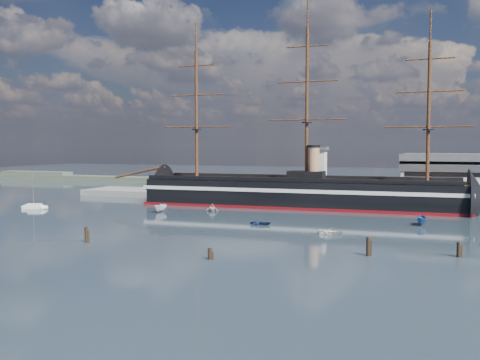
% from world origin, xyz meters
% --- Properties ---
extents(ground, '(600.00, 600.00, 0.00)m').
position_xyz_m(ground, '(0.00, 40.00, 0.00)').
color(ground, '#1A262F').
rests_on(ground, ground).
extents(quay, '(180.00, 18.00, 2.00)m').
position_xyz_m(quay, '(10.00, 76.00, 0.00)').
color(quay, slate).
rests_on(quay, ground).
extents(quay_tower, '(5.00, 5.00, 15.00)m').
position_xyz_m(quay_tower, '(3.00, 73.00, 9.75)').
color(quay_tower, silver).
rests_on(quay_tower, ground).
extents(shoreline, '(120.00, 10.00, 4.00)m').
position_xyz_m(shoreline, '(-139.23, 135.00, 1.45)').
color(shoreline, '#3F4C38').
rests_on(shoreline, ground).
extents(warship, '(113.21, 20.01, 53.94)m').
position_xyz_m(warship, '(-1.40, 60.00, 4.04)').
color(warship, black).
rests_on(warship, ground).
extents(sailboat, '(6.79, 4.03, 10.45)m').
position_xyz_m(sailboat, '(-66.74, 30.11, 0.67)').
color(sailboat, white).
rests_on(sailboat, ground).
extents(motorboat_a, '(6.52, 2.60, 2.57)m').
position_xyz_m(motorboat_a, '(-30.59, 35.92, 0.00)').
color(motorboat_a, white).
rests_on(motorboat_a, ground).
extents(motorboat_b, '(1.34, 2.91, 1.32)m').
position_xyz_m(motorboat_b, '(1.04, 24.13, 0.00)').
color(motorboat_b, navy).
rests_on(motorboat_b, ground).
extents(motorboat_d, '(6.53, 4.20, 2.22)m').
position_xyz_m(motorboat_d, '(-18.82, 42.56, 0.00)').
color(motorboat_d, silver).
rests_on(motorboat_d, ground).
extents(motorboat_e, '(1.49, 3.19, 1.45)m').
position_xyz_m(motorboat_e, '(17.87, 17.03, 0.00)').
color(motorboat_e, white).
rests_on(motorboat_e, ground).
extents(motorboat_f, '(6.00, 2.26, 2.39)m').
position_xyz_m(motorboat_f, '(34.07, 36.20, 0.00)').
color(motorboat_f, '#23488B').
rests_on(motorboat_f, ground).
extents(piling_near_left, '(0.64, 0.64, 3.52)m').
position_xyz_m(piling_near_left, '(-21.26, -7.44, 0.00)').
color(piling_near_left, black).
rests_on(piling_near_left, ground).
extents(piling_near_mid, '(0.64, 0.64, 2.50)m').
position_xyz_m(piling_near_mid, '(5.30, -12.54, 0.00)').
color(piling_near_mid, black).
rests_on(piling_near_mid, ground).
extents(piling_near_right, '(0.64, 0.64, 3.73)m').
position_xyz_m(piling_near_right, '(27.55, -1.31, 0.00)').
color(piling_near_right, black).
rests_on(piling_near_right, ground).
extents(piling_far_right, '(0.64, 0.64, 3.06)m').
position_xyz_m(piling_far_right, '(40.83, 2.93, 0.00)').
color(piling_far_right, black).
rests_on(piling_far_right, ground).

